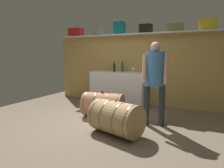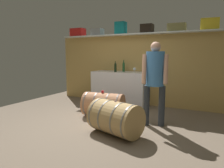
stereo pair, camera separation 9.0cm
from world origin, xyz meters
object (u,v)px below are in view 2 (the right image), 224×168
(toolcase_grey, at_px, (97,32))
(winemaker_pouring, at_px, (155,75))
(wine_barrel_far, at_px, (115,118))
(tasting_cup, at_px, (103,92))
(toolcase_red, at_px, (78,33))
(toolcase_yellow, at_px, (210,24))
(toolcase_black, at_px, (147,29))
(toolcase_teal, at_px, (121,28))
(wine_barrel_near, at_px, (103,105))
(wine_bottle_dark, at_px, (115,67))
(toolcase_olive, at_px, (177,28))
(wine_bottle_green, at_px, (124,67))
(wine_glass, at_px, (135,69))
(work_cabinet, at_px, (120,88))

(toolcase_grey, xyz_separation_m, winemaker_pouring, (2.22, -1.50, -1.07))
(wine_barrel_far, distance_m, tasting_cup, 1.16)
(toolcase_red, relative_size, toolcase_yellow, 1.07)
(toolcase_grey, bearing_deg, toolcase_red, -178.51)
(toolcase_red, relative_size, toolcase_black, 1.37)
(toolcase_teal, height_order, tasting_cup, toolcase_teal)
(toolcase_red, relative_size, winemaker_pouring, 0.26)
(wine_barrel_near, bearing_deg, wine_bottle_dark, 94.06)
(wine_bottle_dark, height_order, wine_barrel_near, wine_bottle_dark)
(toolcase_olive, relative_size, wine_barrel_far, 0.42)
(toolcase_yellow, distance_m, wine_barrel_near, 3.13)
(toolcase_black, distance_m, wine_bottle_dark, 1.34)
(wine_bottle_green, xyz_separation_m, tasting_cup, (0.06, -1.31, -0.51))
(wine_bottle_green, xyz_separation_m, wine_barrel_far, (0.80, -2.15, -0.79))
(toolcase_red, xyz_separation_m, wine_glass, (2.07, -0.34, -1.08))
(winemaker_pouring, bearing_deg, wine_bottle_green, -61.23)
(toolcase_black, bearing_deg, winemaker_pouring, -67.55)
(toolcase_teal, bearing_deg, wine_bottle_dark, -88.78)
(toolcase_red, height_order, toolcase_yellow, toolcase_yellow)
(toolcase_red, bearing_deg, wine_barrel_near, -40.25)
(toolcase_teal, height_order, wine_barrel_near, toolcase_teal)
(toolcase_teal, bearing_deg, wine_bottle_green, -41.06)
(toolcase_black, xyz_separation_m, winemaker_pouring, (0.66, -1.50, -1.09))
(toolcase_teal, relative_size, wine_bottle_green, 1.08)
(toolcase_yellow, relative_size, wine_bottle_dark, 1.37)
(toolcase_black, bearing_deg, wine_glass, -123.70)
(toolcase_red, xyz_separation_m, winemaker_pouring, (2.94, -1.50, -1.10))
(toolcase_teal, bearing_deg, wine_barrel_far, -69.27)
(toolcase_grey, bearing_deg, tasting_cup, -53.91)
(toolcase_grey, height_order, wine_barrel_near, toolcase_grey)
(work_cabinet, height_order, wine_bottle_green, wine_bottle_green)
(toolcase_red, height_order, wine_bottle_dark, toolcase_red)
(wine_barrel_far, relative_size, tasting_cup, 17.23)
(wine_glass, relative_size, wine_barrel_near, 0.14)
(wine_bottle_green, bearing_deg, toolcase_teal, 141.13)
(toolcase_olive, height_order, wine_barrel_far, toolcase_olive)
(work_cabinet, bearing_deg, wine_bottle_green, 55.37)
(toolcase_grey, distance_m, wine_bottle_green, 1.38)
(toolcase_teal, distance_m, wine_barrel_far, 3.10)
(work_cabinet, bearing_deg, toolcase_yellow, 5.71)
(wine_bottle_green, relative_size, wine_barrel_near, 0.33)
(toolcase_grey, height_order, wine_bottle_green, toolcase_grey)
(winemaker_pouring, bearing_deg, wine_barrel_near, -17.40)
(toolcase_red, distance_m, tasting_cup, 2.72)
(toolcase_olive, distance_m, wine_bottle_green, 1.73)
(toolcase_grey, distance_m, toolcase_yellow, 3.08)
(toolcase_black, distance_m, wine_barrel_far, 2.91)
(wine_barrel_near, bearing_deg, wine_glass, 65.77)
(work_cabinet, bearing_deg, tasting_cup, -84.18)
(work_cabinet, bearing_deg, wine_bottle_dark, -112.88)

